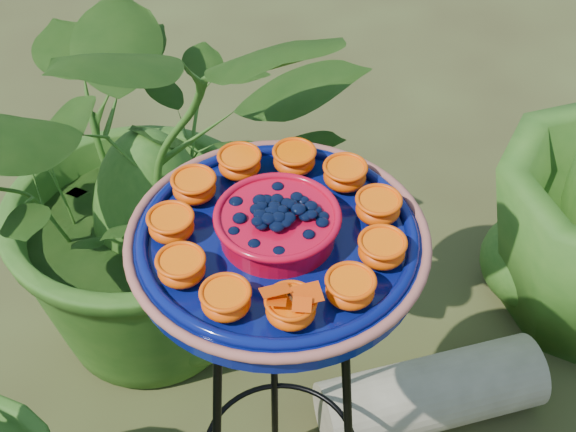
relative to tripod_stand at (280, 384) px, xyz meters
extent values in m
torus|color=black|center=(0.00, 0.00, 0.31)|extent=(0.28, 0.28, 0.01)
cylinder|color=black|center=(-0.03, 0.13, -0.09)|extent=(0.03, 0.08, 0.81)
cylinder|color=#060F50|center=(0.00, 0.00, 0.34)|extent=(0.50, 0.50, 0.04)
torus|color=#924D41|center=(0.00, 0.00, 0.36)|extent=(0.43, 0.43, 0.01)
torus|color=#060F50|center=(0.00, 0.00, 0.36)|extent=(0.40, 0.40, 0.02)
cylinder|color=#B4061E|center=(0.00, 0.00, 0.38)|extent=(0.20, 0.20, 0.04)
torus|color=#B4061E|center=(0.00, 0.00, 0.40)|extent=(0.18, 0.18, 0.01)
ellipsoid|color=black|center=(0.00, 0.00, 0.41)|extent=(0.14, 0.14, 0.03)
ellipsoid|color=#FF6302|center=(0.14, 0.06, 0.38)|extent=(0.06, 0.06, 0.03)
cylinder|color=#FF6B05|center=(0.14, 0.06, 0.39)|extent=(0.06, 0.06, 0.01)
ellipsoid|color=#FF6302|center=(0.08, 0.12, 0.38)|extent=(0.06, 0.06, 0.03)
cylinder|color=#FF6B05|center=(0.08, 0.12, 0.39)|extent=(0.06, 0.06, 0.01)
ellipsoid|color=#FF6302|center=(0.00, 0.15, 0.38)|extent=(0.06, 0.06, 0.03)
cylinder|color=#FF6B05|center=(0.00, 0.15, 0.39)|extent=(0.06, 0.06, 0.01)
ellipsoid|color=#FF6302|center=(-0.08, 0.13, 0.38)|extent=(0.06, 0.06, 0.03)
cylinder|color=#FF6B05|center=(-0.08, 0.13, 0.39)|extent=(0.06, 0.06, 0.01)
ellipsoid|color=#FF6302|center=(-0.13, 0.06, 0.38)|extent=(0.06, 0.06, 0.03)
cylinder|color=#FF6B05|center=(-0.13, 0.06, 0.39)|extent=(0.06, 0.06, 0.01)
ellipsoid|color=#FF6302|center=(-0.15, -0.02, 0.38)|extent=(0.06, 0.06, 0.03)
cylinder|color=#FF6B05|center=(-0.15, -0.02, 0.39)|extent=(0.06, 0.06, 0.01)
ellipsoid|color=#FF6302|center=(-0.11, -0.09, 0.38)|extent=(0.06, 0.06, 0.03)
cylinder|color=#FF6B05|center=(-0.11, -0.09, 0.39)|extent=(0.06, 0.06, 0.01)
ellipsoid|color=#FF6302|center=(-0.04, -0.14, 0.38)|extent=(0.06, 0.06, 0.03)
cylinder|color=#FF6B05|center=(-0.04, -0.14, 0.39)|extent=(0.06, 0.06, 0.01)
ellipsoid|color=#FF6302|center=(0.04, -0.14, 0.38)|extent=(0.06, 0.06, 0.03)
cylinder|color=#FF6B05|center=(0.04, -0.14, 0.39)|extent=(0.06, 0.06, 0.01)
ellipsoid|color=#FF6302|center=(0.11, -0.10, 0.38)|extent=(0.06, 0.06, 0.03)
cylinder|color=#FF6B05|center=(0.11, -0.10, 0.39)|extent=(0.06, 0.06, 0.01)
ellipsoid|color=#FF6302|center=(0.15, -0.02, 0.38)|extent=(0.06, 0.06, 0.03)
cylinder|color=#FF6B05|center=(0.15, -0.02, 0.39)|extent=(0.06, 0.06, 0.01)
cylinder|color=black|center=(0.04, -0.14, 0.40)|extent=(0.02, 0.02, 0.00)
cube|color=#FF4505|center=(0.02, -0.14, 0.41)|extent=(0.04, 0.04, 0.01)
cube|color=#FF4505|center=(0.06, -0.14, 0.41)|extent=(0.04, 0.04, 0.01)
cylinder|color=tan|center=(0.30, 0.30, -0.41)|extent=(0.54, 0.37, 0.17)
imported|color=#265115|center=(-0.37, 0.51, 0.01)|extent=(1.10, 1.01, 1.02)
camera|label=1|loc=(0.13, -0.79, 1.16)|focal=50.00mm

